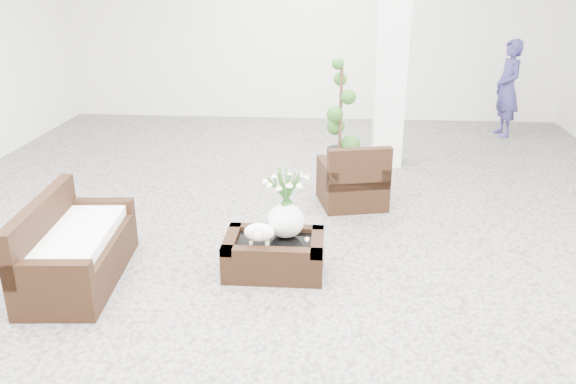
# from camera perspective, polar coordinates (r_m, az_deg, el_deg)

# --- Properties ---
(ground) EXTENTS (11.00, 11.00, 0.00)m
(ground) POSITION_cam_1_polar(r_m,az_deg,el_deg) (5.95, 0.07, -5.25)
(ground) COLOR gray
(ground) RESTS_ON ground
(column) EXTENTS (0.40, 0.40, 3.50)m
(column) POSITION_cam_1_polar(r_m,az_deg,el_deg) (8.22, 10.23, 14.46)
(column) COLOR white
(column) RESTS_ON ground
(coffee_table) EXTENTS (0.90, 0.60, 0.31)m
(coffee_table) POSITION_cam_1_polar(r_m,az_deg,el_deg) (5.40, -1.36, -6.26)
(coffee_table) COLOR black
(coffee_table) RESTS_ON ground
(sheep_figurine) EXTENTS (0.28, 0.23, 0.21)m
(sheep_figurine) POSITION_cam_1_polar(r_m,az_deg,el_deg) (5.21, -2.81, -4.15)
(sheep_figurine) COLOR white
(sheep_figurine) RESTS_ON coffee_table
(planter_narcissus) EXTENTS (0.44, 0.44, 0.80)m
(planter_narcissus) POSITION_cam_1_polar(r_m,az_deg,el_deg) (5.26, -0.22, -0.39)
(planter_narcissus) COLOR white
(planter_narcissus) RESTS_ON coffee_table
(tealight) EXTENTS (0.04, 0.04, 0.03)m
(tealight) POSITION_cam_1_polar(r_m,az_deg,el_deg) (5.32, 1.87, -4.63)
(tealight) COLOR white
(tealight) RESTS_ON coffee_table
(armchair) EXTENTS (0.86, 0.84, 0.77)m
(armchair) POSITION_cam_1_polar(r_m,az_deg,el_deg) (6.90, 6.31, 1.85)
(armchair) COLOR black
(armchair) RESTS_ON ground
(loveseat) EXTENTS (0.80, 1.48, 0.76)m
(loveseat) POSITION_cam_1_polar(r_m,az_deg,el_deg) (5.49, -19.94, -4.51)
(loveseat) COLOR black
(loveseat) RESTS_ON ground
(topiary) EXTENTS (0.40, 0.40, 1.49)m
(topiary) POSITION_cam_1_polar(r_m,az_deg,el_deg) (8.27, 5.15, 7.66)
(topiary) COLOR #25501A
(topiary) RESTS_ON ground
(shopper) EXTENTS (0.45, 0.62, 1.59)m
(shopper) POSITION_cam_1_polar(r_m,az_deg,el_deg) (10.42, 20.66, 9.44)
(shopper) COLOR navy
(shopper) RESTS_ON ground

